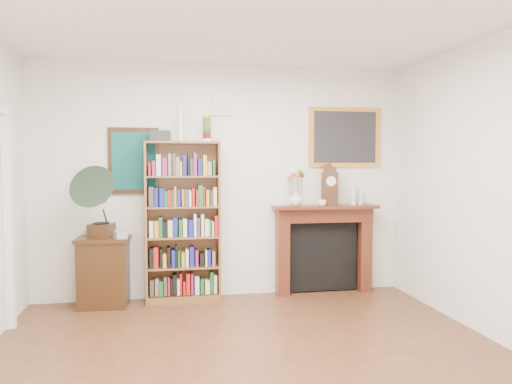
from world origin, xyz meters
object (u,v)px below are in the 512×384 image
(gramophone, at_px, (99,198))
(bottle_left, at_px, (353,195))
(side_cabinet, at_px, (104,272))
(fireplace, at_px, (324,241))
(teacup, at_px, (322,203))
(mantel_clock, at_px, (330,187))
(flower_vase, at_px, (296,199))
(cd_stack, at_px, (120,235))
(bottle_right, at_px, (361,196))
(bookshelf, at_px, (183,213))

(gramophone, relative_size, bottle_left, 3.38)
(side_cabinet, bearing_deg, fireplace, 6.82)
(side_cabinet, height_order, teacup, teacup)
(mantel_clock, height_order, bottle_left, mantel_clock)
(fireplace, bearing_deg, flower_vase, -170.22)
(cd_stack, xyz_separation_m, bottle_right, (2.92, 0.23, 0.38))
(flower_vase, bearing_deg, bottle_right, 2.64)
(bookshelf, relative_size, fireplace, 1.64)
(gramophone, bearing_deg, flower_vase, 18.83)
(side_cabinet, distance_m, cd_stack, 0.49)
(gramophone, xyz_separation_m, bottle_right, (3.14, 0.21, -0.04))
(gramophone, distance_m, teacup, 2.60)
(bottle_left, bearing_deg, teacup, -168.01)
(flower_vase, height_order, bottle_left, bottle_left)
(side_cabinet, bearing_deg, bookshelf, 7.48)
(flower_vase, xyz_separation_m, teacup, (0.31, -0.09, -0.05))
(mantel_clock, bearing_deg, fireplace, -175.29)
(fireplace, distance_m, bottle_left, 0.69)
(fireplace, relative_size, gramophone, 1.62)
(teacup, bearing_deg, side_cabinet, 179.65)
(fireplace, relative_size, bottle_left, 5.48)
(mantel_clock, relative_size, bottle_left, 1.98)
(cd_stack, height_order, bottle_left, bottle_left)
(bottle_right, bearing_deg, side_cabinet, -177.86)
(fireplace, height_order, teacup, teacup)
(gramophone, bearing_deg, bottle_right, 18.38)
(fireplace, xyz_separation_m, flower_vase, (-0.38, -0.06, 0.54))
(fireplace, distance_m, mantel_clock, 0.69)
(fireplace, distance_m, cd_stack, 2.46)
(flower_vase, distance_m, bottle_right, 0.86)
(bottle_right, bearing_deg, cd_stack, -175.60)
(bottle_right, bearing_deg, teacup, -166.45)
(bookshelf, xyz_separation_m, side_cabinet, (-0.90, -0.06, -0.65))
(gramophone, bearing_deg, teacup, 16.27)
(flower_vase, bearing_deg, fireplace, 8.36)
(teacup, bearing_deg, fireplace, 64.70)
(gramophone, relative_size, cd_stack, 6.76)
(fireplace, relative_size, cd_stack, 10.95)
(cd_stack, bearing_deg, side_cabinet, 151.53)
(side_cabinet, bearing_deg, cd_stack, -24.52)
(flower_vase, xyz_separation_m, bottle_right, (0.86, 0.04, 0.01))
(bookshelf, xyz_separation_m, flower_vase, (1.37, 0.02, 0.14))
(fireplace, bearing_deg, bottle_left, -7.30)
(gramophone, height_order, mantel_clock, gramophone)
(mantel_clock, bearing_deg, flower_vase, -156.69)
(fireplace, distance_m, gramophone, 2.74)
(side_cabinet, height_order, cd_stack, cd_stack)
(bookshelf, height_order, fireplace, bookshelf)
(gramophone, bearing_deg, side_cabinet, 92.04)
(mantel_clock, xyz_separation_m, bottle_right, (0.41, 0.00, -0.13))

